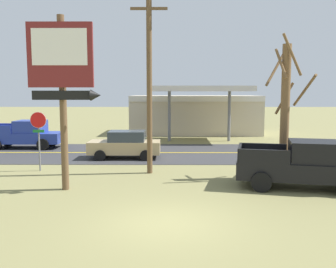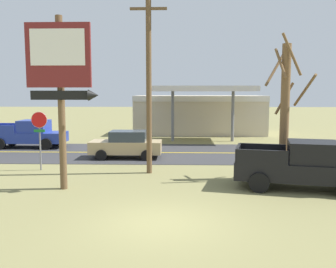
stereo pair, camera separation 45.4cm
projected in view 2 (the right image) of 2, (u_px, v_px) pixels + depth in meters
name	position (u px, v px, depth m)	size (l,w,h in m)	color
ground_plane	(160.00, 223.00, 11.16)	(180.00, 180.00, 0.00)	olive
road_asphalt	(170.00, 153.00, 24.07)	(140.00, 8.00, 0.02)	#333335
road_centre_line	(170.00, 153.00, 24.07)	(126.00, 0.20, 0.01)	gold
motel_sign	(61.00, 74.00, 14.50)	(2.80, 0.54, 6.88)	brown
stop_sign	(39.00, 130.00, 18.54)	(0.80, 0.08, 2.95)	slate
utility_pole	(149.00, 72.00, 17.58)	(1.93, 0.26, 9.08)	brown
bare_tree	(285.00, 108.00, 16.64)	(2.04, 1.88, 6.45)	brown
gas_station	(199.00, 113.00, 35.32)	(12.00, 11.50, 4.40)	beige
pickup_black_parked_on_lawn	(302.00, 166.00, 14.99)	(5.50, 3.07, 1.96)	black
pickup_blue_on_road	(29.00, 134.00, 26.25)	(5.20, 2.24, 1.96)	#233893
car_tan_near_lane	(127.00, 144.00, 22.07)	(4.20, 2.00, 1.64)	tan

